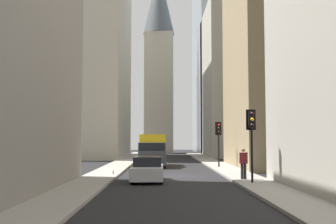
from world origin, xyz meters
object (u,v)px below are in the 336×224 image
(pedestrian, at_px, (243,162))
(sedan_silver, at_px, (148,170))
(delivery_truck, at_px, (153,150))
(traffic_light_foreground, at_px, (252,129))
(discarded_bottle, at_px, (113,172))
(traffic_light_midblock, at_px, (219,134))

(pedestrian, bearing_deg, sedan_silver, 87.88)
(delivery_truck, relative_size, traffic_light_foreground, 1.67)
(pedestrian, distance_m, discarded_bottle, 8.67)
(traffic_light_foreground, distance_m, pedestrian, 2.66)
(discarded_bottle, bearing_deg, sedan_silver, -144.22)
(delivery_truck, distance_m, traffic_light_midblock, 6.24)
(sedan_silver, bearing_deg, traffic_light_foreground, -110.41)
(delivery_truck, xyz_separation_m, pedestrian, (-13.06, -5.51, -0.34))
(traffic_light_foreground, bearing_deg, traffic_light_midblock, 0.24)
(delivery_truck, relative_size, sedan_silver, 1.50)
(pedestrian, bearing_deg, traffic_light_foreground, -177.29)
(sedan_silver, height_order, pedestrian, pedestrian)
(pedestrian, height_order, discarded_bottle, pedestrian)
(sedan_silver, distance_m, pedestrian, 5.53)
(traffic_light_midblock, bearing_deg, delivery_truck, 65.91)
(traffic_light_foreground, relative_size, traffic_light_midblock, 1.04)
(delivery_truck, distance_m, traffic_light_foreground, 16.03)
(delivery_truck, distance_m, discarded_bottle, 9.93)
(traffic_light_foreground, height_order, pedestrian, traffic_light_foreground)
(traffic_light_foreground, bearing_deg, discarded_bottle, 56.01)
(delivery_truck, relative_size, pedestrian, 3.62)
(traffic_light_midblock, relative_size, discarded_bottle, 13.78)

